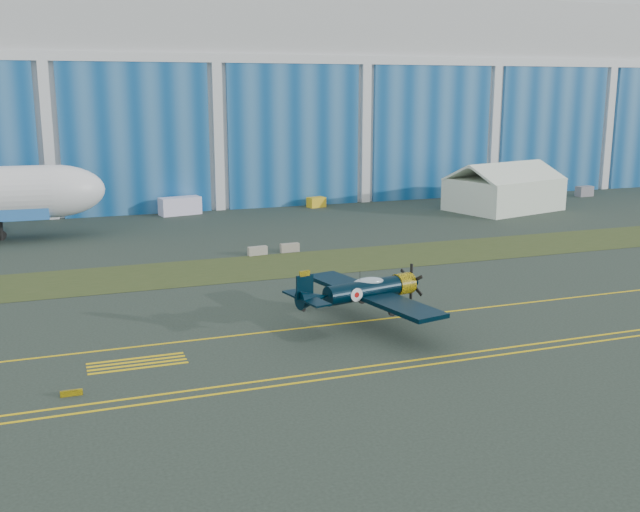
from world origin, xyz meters
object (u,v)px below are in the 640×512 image
object	(u,v)px
warbird	(364,290)
shipping_container	(180,206)
tent	(504,186)
tug	(316,202)

from	to	relation	value
warbird	shipping_container	distance (m)	53.33
shipping_container	tent	bearing A→B (deg)	-26.43
warbird	tug	size ratio (longest dim) A/B	6.47
warbird	tug	distance (m)	55.26
tent	shipping_container	world-z (taller)	tent
tug	shipping_container	bearing A→B (deg)	166.00
tent	shipping_container	size ratio (longest dim) A/B	3.06
warbird	tent	size ratio (longest dim) A/B	0.95
shipping_container	tug	distance (m)	19.44
warbird	tug	bearing A→B (deg)	61.58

